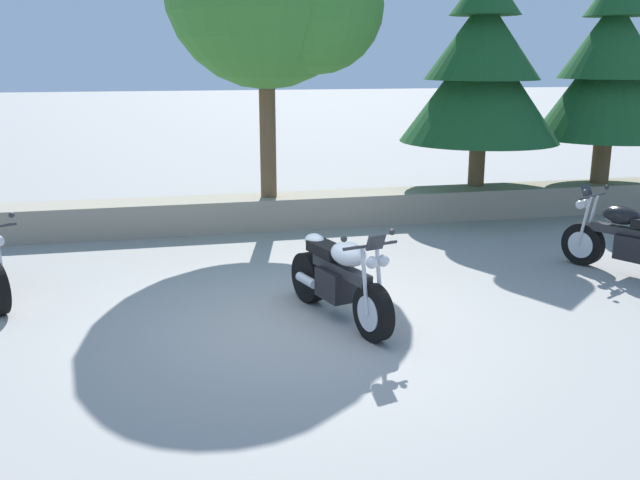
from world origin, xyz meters
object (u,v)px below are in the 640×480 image
object	(u,v)px
pine_tree_mid_left	(482,68)
pine_tree_mid_right	(610,68)
motorcycle_white_centre	(340,280)
motorcycle_black_far_right	(631,242)

from	to	relation	value
pine_tree_mid_left	pine_tree_mid_right	size ratio (longest dim) A/B	1.01
motorcycle_white_centre	pine_tree_mid_left	world-z (taller)	pine_tree_mid_left
motorcycle_white_centre	motorcycle_black_far_right	size ratio (longest dim) A/B	1.06
motorcycle_black_far_right	pine_tree_mid_right	world-z (taller)	pine_tree_mid_right
motorcycle_black_far_right	pine_tree_mid_left	bearing A→B (deg)	94.76
pine_tree_mid_right	motorcycle_black_far_right	bearing A→B (deg)	-118.38
motorcycle_white_centre	pine_tree_mid_left	bearing A→B (deg)	51.56
pine_tree_mid_left	motorcycle_white_centre	bearing A→B (deg)	-128.44
pine_tree_mid_left	pine_tree_mid_right	bearing A→B (deg)	-6.00
motorcycle_white_centre	pine_tree_mid_right	size ratio (longest dim) A/B	0.50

